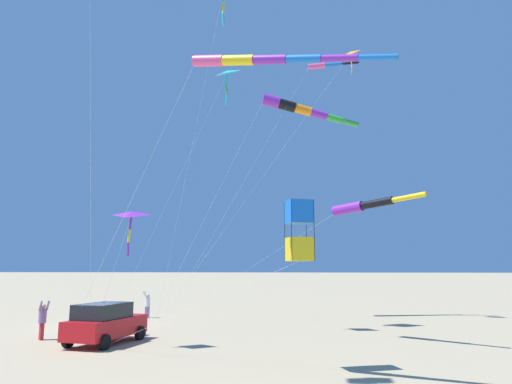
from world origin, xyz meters
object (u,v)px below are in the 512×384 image
(parked_car, at_px, (105,323))
(kite_windsock_white_trailing, at_px, (326,66))
(kite_delta_teal_far_right, at_px, (350,55))
(kite_delta_red_high_left, at_px, (131,215))
(kite_windsock_long_streamer_left, at_px, (259,60))
(kite_windsock_striped_overhead, at_px, (363,206))
(cooler_box, at_px, (141,331))
(kite_windsock_black_fish_shape, at_px, (298,108))
(kite_delta_rainbow_low_near, at_px, (227,74))
(person_child_green_jacket, at_px, (147,303))
(kite_box_purple_drifting, at_px, (299,231))
(person_adult_flyer, at_px, (42,318))

(parked_car, bearing_deg, kite_windsock_white_trailing, -41.67)
(kite_delta_teal_far_right, bearing_deg, kite_delta_red_high_left, 137.32)
(kite_windsock_long_streamer_left, bearing_deg, kite_windsock_striped_overhead, -26.78)
(cooler_box, relative_size, kite_windsock_white_trailing, 0.03)
(kite_windsock_black_fish_shape, height_order, kite_delta_rainbow_low_near, kite_windsock_black_fish_shape)
(kite_windsock_long_streamer_left, bearing_deg, kite_windsock_black_fish_shape, -3.36)
(parked_car, relative_size, cooler_box, 7.31)
(kite_delta_red_high_left, bearing_deg, kite_windsock_striped_overhead, -74.94)
(kite_delta_red_high_left, bearing_deg, cooler_box, 10.35)
(kite_windsock_white_trailing, bearing_deg, person_child_green_jacket, 97.14)
(kite_delta_red_high_left, xyz_separation_m, kite_windsock_striped_overhead, (2.89, -10.76, 0.67))
(kite_box_purple_drifting, height_order, kite_windsock_striped_overhead, kite_windsock_striped_overhead)
(kite_box_purple_drifting, bearing_deg, kite_delta_red_high_left, 64.98)
(kite_delta_red_high_left, relative_size, kite_windsock_striped_overhead, 0.44)
(parked_car, relative_size, kite_windsock_striped_overhead, 0.32)
(person_adult_flyer, bearing_deg, kite_delta_red_high_left, -111.31)
(kite_delta_teal_far_right, bearing_deg, kite_windsock_black_fish_shape, 75.08)
(kite_delta_red_high_left, bearing_deg, kite_delta_rainbow_low_near, -33.25)
(cooler_box, relative_size, kite_box_purple_drifting, 0.07)
(cooler_box, relative_size, kite_delta_teal_far_right, 0.03)
(parked_car, xyz_separation_m, person_adult_flyer, (0.83, 3.58, 0.08))
(person_adult_flyer, distance_m, kite_delta_rainbow_low_near, 16.48)
(kite_delta_rainbow_low_near, height_order, kite_box_purple_drifting, kite_delta_rainbow_low_near)
(kite_windsock_black_fish_shape, relative_size, kite_delta_teal_far_right, 0.84)
(parked_car, bearing_deg, person_adult_flyer, 76.97)
(kite_delta_rainbow_low_near, bearing_deg, parked_car, 130.15)
(kite_windsock_striped_overhead, bearing_deg, kite_delta_teal_far_right, -4.08)
(kite_windsock_long_streamer_left, bearing_deg, person_child_green_jacket, 28.37)
(kite_delta_teal_far_right, bearing_deg, kite_box_purple_drifting, 166.61)
(parked_car, height_order, kite_delta_teal_far_right, kite_delta_teal_far_right)
(kite_delta_teal_far_right, distance_m, kite_box_purple_drifting, 21.77)
(kite_windsock_striped_overhead, bearing_deg, kite_windsock_long_streamer_left, 153.22)
(person_child_green_jacket, distance_m, kite_windsock_black_fish_shape, 18.03)
(person_child_green_jacket, relative_size, kite_box_purple_drifting, 0.20)
(kite_windsock_black_fish_shape, distance_m, kite_delta_teal_far_right, 5.46)
(kite_windsock_striped_overhead, bearing_deg, kite_delta_red_high_left, 105.06)
(kite_windsock_black_fish_shape, xyz_separation_m, kite_windsock_long_streamer_left, (-19.17, 1.12, -5.09))
(cooler_box, relative_size, kite_windsock_black_fish_shape, 0.04)
(person_child_green_jacket, bearing_deg, kite_windsock_black_fish_shape, -82.62)
(cooler_box, height_order, person_adult_flyer, person_adult_flyer)
(person_adult_flyer, distance_m, kite_delta_red_high_left, 7.22)
(person_adult_flyer, height_order, kite_windsock_white_trailing, kite_windsock_white_trailing)
(kite_delta_rainbow_low_near, distance_m, kite_windsock_striped_overhead, 11.31)
(parked_car, bearing_deg, kite_windsock_black_fish_shape, -36.07)
(person_adult_flyer, height_order, person_child_green_jacket, person_adult_flyer)
(person_child_green_jacket, bearing_deg, person_adult_flyer, 169.76)
(kite_windsock_black_fish_shape, bearing_deg, kite_delta_teal_far_right, -104.92)
(person_adult_flyer, relative_size, kite_windsock_striped_overhead, 0.13)
(kite_windsock_white_trailing, xyz_separation_m, kite_windsock_long_streamer_left, (-19.40, 3.32, -8.56))
(person_child_green_jacket, xyz_separation_m, kite_box_purple_drifting, (-15.62, -10.83, 3.79))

